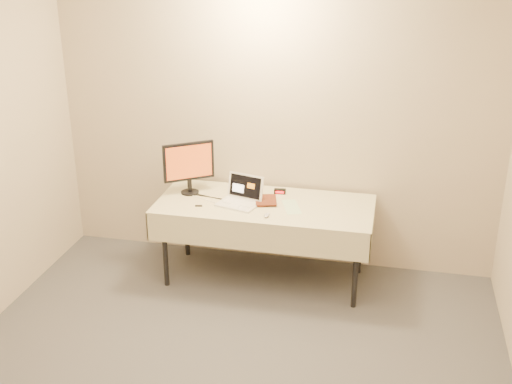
% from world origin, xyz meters
% --- Properties ---
extents(back_wall, '(4.00, 0.10, 2.70)m').
position_xyz_m(back_wall, '(0.00, 2.50, 1.35)').
color(back_wall, '#C2B19C').
rests_on(back_wall, ground).
extents(table, '(1.86, 0.81, 0.74)m').
position_xyz_m(table, '(0.00, 2.05, 0.68)').
color(table, black).
rests_on(table, ground).
extents(laptop, '(0.40, 0.36, 0.23)m').
position_xyz_m(laptop, '(-0.20, 2.01, 0.79)').
color(laptop, white).
rests_on(laptop, table).
extents(monitor, '(0.39, 0.28, 0.47)m').
position_xyz_m(monitor, '(-0.70, 2.13, 1.01)').
color(monitor, black).
rests_on(monitor, table).
extents(book, '(0.18, 0.07, 0.24)m').
position_xyz_m(book, '(-0.09, 2.06, 0.86)').
color(book, maroon).
rests_on(book, table).
extents(alarm_clock, '(0.10, 0.05, 0.04)m').
position_xyz_m(alarm_clock, '(0.09, 2.29, 0.76)').
color(alarm_clock, black).
rests_on(alarm_clock, table).
extents(clicker, '(0.05, 0.09, 0.02)m').
position_xyz_m(clicker, '(0.07, 1.79, 0.75)').
color(clicker, '#B8B8BB').
rests_on(clicker, table).
extents(paper_form, '(0.22, 0.33, 0.00)m').
position_xyz_m(paper_form, '(0.24, 2.02, 0.74)').
color(paper_form, '#BCDDB0').
rests_on(paper_form, table).
extents(usb_dongle, '(0.06, 0.03, 0.01)m').
position_xyz_m(usb_dongle, '(-0.54, 1.86, 0.74)').
color(usb_dongle, black).
rests_on(usb_dongle, table).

